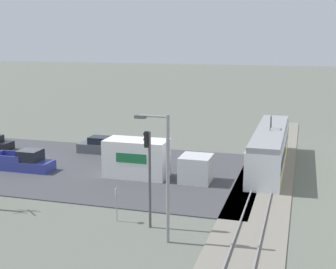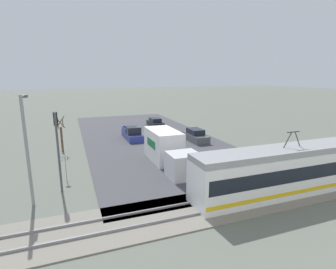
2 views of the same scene
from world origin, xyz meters
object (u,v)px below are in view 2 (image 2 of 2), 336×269
box_truck (168,149)px  street_lamp_near_crossing (27,143)px  pickup_truck (132,134)px  traffic_light_pole (58,142)px  sedan_car_0 (155,123)px  sedan_car_1 (195,136)px  no_parking_sign (66,165)px  street_tree (62,136)px  light_rail_tram (289,170)px

box_truck → street_lamp_near_crossing: 12.46m
pickup_truck → traffic_light_pole: 16.96m
sedan_car_0 → sedan_car_1: size_ratio=0.97×
sedan_car_0 → no_parking_sign: size_ratio=2.11×
pickup_truck → no_parking_sign: (8.32, 12.02, 0.56)m
street_lamp_near_crossing → no_parking_sign: 5.16m
sedan_car_0 → street_lamp_near_crossing: street_lamp_near_crossing is taller
street_tree → light_rail_tram: bearing=132.5°
light_rail_tram → sedan_car_1: size_ratio=3.23×
light_rail_tram → pickup_truck: light_rail_tram is taller
traffic_light_pole → sedan_car_1: bearing=-147.4°
pickup_truck → no_parking_sign: no_parking_sign is taller
light_rail_tram → traffic_light_pole: size_ratio=2.57×
no_parking_sign → sedan_car_1: bearing=-153.0°
box_truck → sedan_car_0: box_truck is taller
pickup_truck → sedan_car_1: bearing=152.3°
box_truck → sedan_car_0: bearing=-104.3°
traffic_light_pole → no_parking_sign: (-0.33, -2.25, -2.48)m
sedan_car_1 → no_parking_sign: (15.83, 8.07, 0.58)m
box_truck → pickup_truck: 11.28m
traffic_light_pole → street_lamp_near_crossing: 2.32m
sedan_car_1 → no_parking_sign: bearing=27.0°
box_truck → pickup_truck: size_ratio=1.63×
light_rail_tram → street_tree: bearing=-47.5°
sedan_car_1 → traffic_light_pole: bearing=32.6°
street_tree → no_parking_sign: street_tree is taller
light_rail_tram → no_parking_sign: bearing=-28.2°
light_rail_tram → no_parking_sign: size_ratio=7.05×
sedan_car_0 → no_parking_sign: bearing=54.5°
box_truck → street_lamp_near_crossing: size_ratio=1.20×
pickup_truck → traffic_light_pole: bearing=58.8°
sedan_car_1 → street_lamp_near_crossing: 21.71m
sedan_car_0 → street_tree: (14.49, 10.77, 1.19)m
pickup_truck → sedan_car_0: (-5.74, -7.71, -0.09)m
box_truck → traffic_light_pole: traffic_light_pole is taller
street_tree → street_lamp_near_crossing: bearing=82.7°
light_rail_tram → pickup_truck: size_ratio=2.84×
street_tree → pickup_truck: bearing=-160.7°
traffic_light_pole → street_lamp_near_crossing: size_ratio=0.82×
light_rail_tram → pickup_truck: 21.45m
box_truck → street_tree: 12.65m
street_tree → box_truck: bearing=139.8°
traffic_light_pole → street_tree: size_ratio=1.46×
street_lamp_near_crossing → traffic_light_pole: bearing=-139.7°
sedan_car_1 → no_parking_sign: size_ratio=2.18×
traffic_light_pole → light_rail_tram: bearing=159.1°
pickup_truck → street_tree: 9.34m
light_rail_tram → street_tree: light_rail_tram is taller
light_rail_tram → traffic_light_pole: 16.89m
pickup_truck → street_lamp_near_crossing: street_lamp_near_crossing is taller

